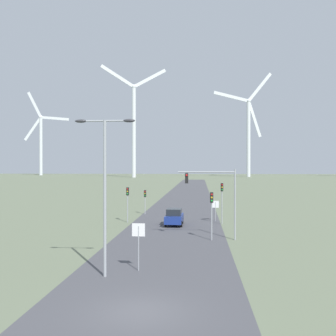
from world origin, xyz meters
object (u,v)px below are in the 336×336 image
object	(u,v)px
wind_turbine_far_left	(41,139)
wind_turbine_center	(249,129)
wind_turbine_left	(134,122)
traffic_light_post_near_left	(128,197)
traffic_light_post_near_right	(212,205)
streetlamp	(105,176)
traffic_light_mast_overhead	(215,189)
stop_sign_near	(139,238)
traffic_light_post_mid_right	(222,194)
stop_sign_far	(215,207)
car_approaching	(174,217)
traffic_light_post_mid_left	(145,197)

from	to	relation	value
wind_turbine_far_left	wind_turbine_center	bearing A→B (deg)	-11.88
wind_turbine_left	wind_turbine_center	bearing A→B (deg)	14.69
traffic_light_post_near_left	traffic_light_post_near_right	bearing A→B (deg)	-47.29
traffic_light_post_near_left	wind_turbine_left	distance (m)	178.50
streetlamp	traffic_light_mast_overhead	bearing A→B (deg)	60.41
stop_sign_near	traffic_light_post_near_left	distance (m)	20.82
traffic_light_post_near_right	wind_turbine_center	bearing A→B (deg)	82.11
streetlamp	traffic_light_post_mid_right	distance (m)	23.03
traffic_light_post_near_right	wind_turbine_far_left	world-z (taller)	wind_turbine_far_left
traffic_light_post_mid_right	traffic_light_post_near_left	bearing A→B (deg)	178.26
traffic_light_post_near_right	traffic_light_mast_overhead	size ratio (longest dim) A/B	0.68
traffic_light_post_mid_right	traffic_light_mast_overhead	distance (m)	9.49
stop_sign_far	streetlamp	bearing A→B (deg)	-107.12
traffic_light_post_mid_right	wind_turbine_left	bearing A→B (deg)	102.70
traffic_light_mast_overhead	wind_turbine_left	bearing A→B (deg)	101.73
streetlamp	car_approaching	xyz separation A→B (m)	(2.76, 20.11, -4.95)
traffic_light_post_mid_right	wind_turbine_far_left	world-z (taller)	wind_turbine_far_left
stop_sign_near	traffic_light_post_mid_left	xyz separation A→B (m)	(-3.50, 27.92, 0.33)
streetlamp	traffic_light_post_mid_right	size ratio (longest dim) A/B	2.02
stop_sign_far	traffic_light_post_mid_left	distance (m)	10.63
traffic_light_mast_overhead	car_approaching	bearing A→B (deg)	117.10
traffic_light_post_near_right	traffic_light_post_mid_left	xyz separation A→B (m)	(-8.30, 17.62, -0.68)
traffic_light_post_near_left	wind_turbine_far_left	size ratio (longest dim) A/B	0.07
streetlamp	wind_turbine_far_left	bearing A→B (deg)	113.33
streetlamp	traffic_light_mast_overhead	size ratio (longest dim) A/B	1.49
streetlamp	traffic_light_post_near_left	distance (m)	22.13
streetlamp	traffic_light_post_mid_left	xyz separation A→B (m)	(-1.74, 29.37, -3.49)
traffic_light_post_near_right	traffic_light_post_mid_right	distance (m)	9.81
wind_turbine_far_left	traffic_light_mast_overhead	bearing A→B (deg)	-64.19
car_approaching	traffic_light_post_mid_right	bearing A→B (deg)	14.30
car_approaching	wind_turbine_far_left	size ratio (longest dim) A/B	0.07
traffic_light_mast_overhead	car_approaching	xyz separation A→B (m)	(-4.11, 8.02, -3.53)
wind_turbine_left	traffic_light_post_mid_right	bearing A→B (deg)	-77.30
stop_sign_near	traffic_light_mast_overhead	distance (m)	12.04
wind_turbine_center	car_approaching	bearing A→B (deg)	-99.33
stop_sign_far	wind_turbine_left	xyz separation A→B (m)	(-38.65, 171.73, 29.62)
stop_sign_far	traffic_light_post_near_left	distance (m)	10.39
traffic_light_mast_overhead	wind_turbine_left	size ratio (longest dim) A/B	0.10
traffic_light_post_mid_right	wind_turbine_left	distance (m)	180.78
traffic_light_post_near_left	traffic_light_post_mid_left	world-z (taller)	traffic_light_post_near_left
streetlamp	stop_sign_near	size ratio (longest dim) A/B	3.14
traffic_light_mast_overhead	car_approaching	world-z (taller)	traffic_light_mast_overhead
traffic_light_post_near_left	car_approaching	size ratio (longest dim) A/B	0.97
wind_turbine_left	wind_turbine_center	world-z (taller)	wind_turbine_center
streetlamp	wind_turbine_left	world-z (taller)	wind_turbine_left
traffic_light_post_near_left	traffic_light_mast_overhead	size ratio (longest dim) A/B	0.65
wind_turbine_far_left	traffic_light_post_mid_left	bearing A→B (deg)	-64.24
stop_sign_near	car_approaching	size ratio (longest dim) A/B	0.71
car_approaching	wind_turbine_center	distance (m)	197.29
traffic_light_post_mid_left	traffic_light_post_mid_right	world-z (taller)	traffic_light_post_mid_right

